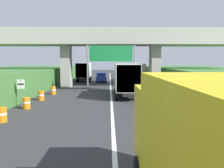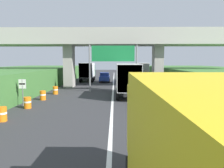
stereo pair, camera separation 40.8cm
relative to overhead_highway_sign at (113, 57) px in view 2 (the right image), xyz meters
The scene contains 12 objects.
lane_centre_stripe 4.60m from the overhead_highway_sign, 90.00° to the right, with size 0.20×94.21×0.01m, color white.
overpass_bridge 5.36m from the overhead_highway_sign, 90.00° to the left, with size 40.00×4.80×8.20m.
overhead_highway_sign is the anchor object (origin of this frame).
speed_limit_sign 11.84m from the overhead_highway_sign, 130.00° to the right, with size 0.60×0.08×2.23m.
truck_silver 4.62m from the overhead_highway_sign, 67.23° to the right, with size 2.44×7.30×3.44m.
truck_red 15.29m from the overhead_highway_sign, 70.67° to the left, with size 2.44×7.30×3.44m.
truck_green 15.19m from the overhead_highway_sign, 108.89° to the left, with size 2.44×7.30×3.44m.
car_blue 13.04m from the overhead_highway_sign, 97.34° to the left, with size 1.86×4.10×1.72m.
construction_barrel_2 15.50m from the overhead_highway_sign, 116.65° to the right, with size 0.57×0.57×0.90m.
construction_barrel_3 12.37m from the overhead_highway_sign, 124.50° to the right, with size 0.57×0.57×0.90m.
construction_barrel_4 9.74m from the overhead_highway_sign, 138.26° to the right, with size 0.57×0.57×0.90m.
construction_barrel_5 7.85m from the overhead_highway_sign, 161.00° to the right, with size 0.57×0.57×0.90m.
Camera 2 is at (0.20, 2.43, 3.68)m, focal length 34.84 mm.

